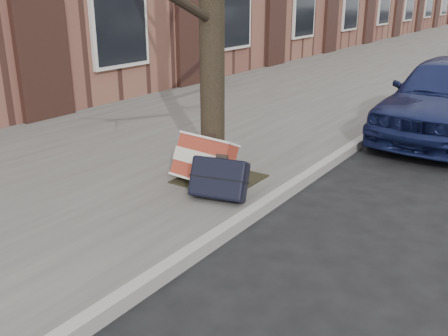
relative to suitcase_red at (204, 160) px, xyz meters
The scene contains 5 objects.
ground 2.34m from the suitcase_red, 25.71° to the right, with size 120.00×120.00×0.00m, color black.
near_sidewalk 14.10m from the suitcase_red, 96.62° to the left, with size 5.00×70.00×0.12m, color #65635C.
dirt_patch 0.34m from the suitcase_red, 69.43° to the left, with size 0.85×0.85×0.01m, color black.
suitcase_red is the anchor object (origin of this frame).
suitcase_navy 0.49m from the suitcase_red, 34.37° to the right, with size 0.60×0.19×0.43m, color black.
Camera 1 is at (1.12, -3.25, 2.19)m, focal length 40.00 mm.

